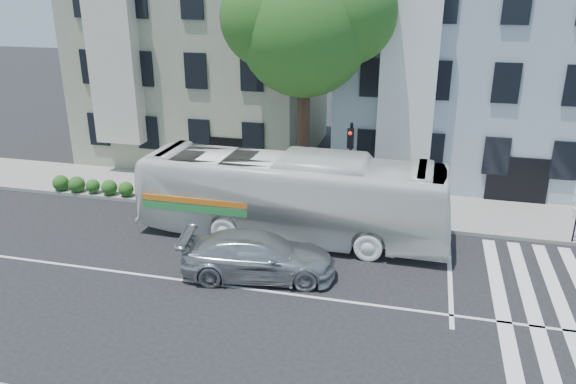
% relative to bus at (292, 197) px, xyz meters
% --- Properties ---
extents(ground, '(120.00, 120.00, 0.00)m').
position_rel_bus_xyz_m(ground, '(-0.50, -4.28, -1.67)').
color(ground, black).
rests_on(ground, ground).
extents(sidewalk_far, '(80.00, 4.00, 0.15)m').
position_rel_bus_xyz_m(sidewalk_far, '(-0.50, 3.72, -1.60)').
color(sidewalk_far, gray).
rests_on(sidewalk_far, ground).
extents(building_left, '(12.00, 10.00, 11.00)m').
position_rel_bus_xyz_m(building_left, '(-7.50, 10.72, 3.83)').
color(building_left, gray).
rests_on(building_left, ground).
extents(building_right, '(12.00, 10.00, 11.00)m').
position_rel_bus_xyz_m(building_right, '(6.50, 10.72, 3.83)').
color(building_right, '#A2B5C1').
rests_on(building_right, ground).
extents(street_tree, '(7.30, 5.90, 11.10)m').
position_rel_bus_xyz_m(street_tree, '(-0.44, 4.46, 6.16)').
color(street_tree, '#2D2116').
rests_on(street_tree, ground).
extents(bus, '(3.06, 12.05, 3.34)m').
position_rel_bus_xyz_m(bus, '(0.00, 0.00, 0.00)').
color(bus, white).
rests_on(bus, ground).
extents(sedan, '(2.96, 5.49, 1.51)m').
position_rel_bus_xyz_m(sedan, '(-0.34, -3.34, -0.92)').
color(sedan, '#B9BDC1').
rests_on(sedan, ground).
extents(hedge, '(8.20, 3.94, 0.70)m').
position_rel_bus_xyz_m(hedge, '(-7.45, 2.02, -1.17)').
color(hedge, '#23571C').
rests_on(hedge, sidewalk_far).
extents(traffic_signal, '(0.42, 0.52, 4.02)m').
position_rel_bus_xyz_m(traffic_signal, '(1.84, 2.65, 0.92)').
color(traffic_signal, black).
rests_on(traffic_signal, ground).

